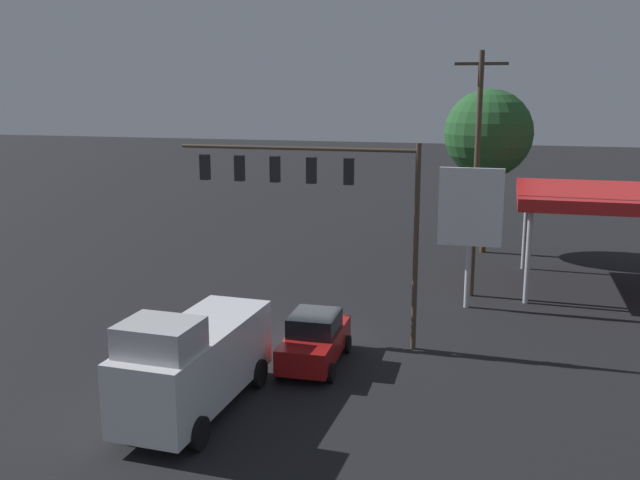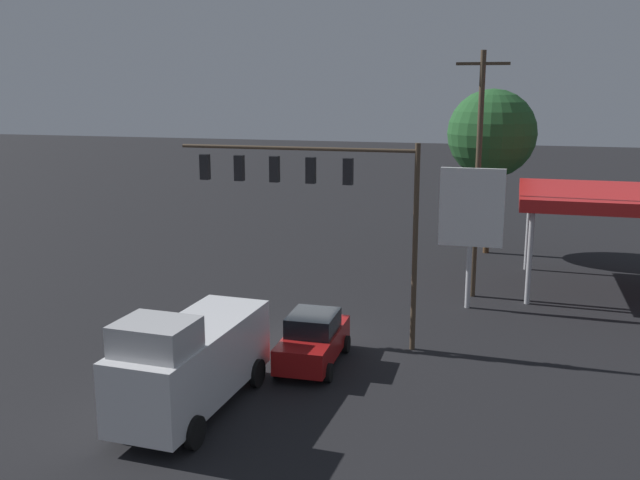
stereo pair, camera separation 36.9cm
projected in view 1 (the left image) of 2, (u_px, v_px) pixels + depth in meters
The scene contains 8 objects.
ground_plane at pixel (307, 340), 28.53m from camera, with size 200.00×200.00×0.00m, color black.
traffic_signal_assembly at pixel (316, 187), 27.21m from camera, with size 9.44×0.43×7.92m.
utility_pole at pixel (476, 171), 33.21m from camera, with size 2.40×0.26×11.52m.
gas_station_canopy at pixel (609, 198), 34.55m from camera, with size 8.59×7.82×4.98m.
price_sign at pixel (470, 211), 31.76m from camera, with size 2.84×0.27×6.41m.
delivery_truck at pixel (194, 361), 21.82m from camera, with size 2.82×6.90×3.58m.
sedan_far at pixel (315, 339), 25.84m from camera, with size 2.13×4.43×1.93m.
street_tree at pixel (488, 134), 41.91m from camera, with size 5.19×5.19×9.78m.
Camera 1 is at (-7.32, 26.01, 9.98)m, focal length 40.00 mm.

